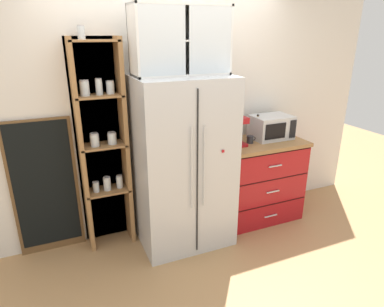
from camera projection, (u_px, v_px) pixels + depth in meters
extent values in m
plane|color=tan|center=(183.00, 236.00, 3.59)|extent=(10.68, 10.68, 0.00)
cube|color=silver|center=(168.00, 113.00, 3.50)|extent=(4.98, 0.10, 2.55)
cube|color=silver|center=(183.00, 163.00, 3.29)|extent=(0.91, 0.71, 1.70)
cube|color=black|center=(197.00, 176.00, 2.98)|extent=(0.01, 0.01, 1.57)
cylinder|color=silver|center=(192.00, 169.00, 2.92)|extent=(0.02, 0.02, 0.77)
cylinder|color=silver|center=(204.00, 167.00, 2.97)|extent=(0.02, 0.02, 0.77)
cube|color=red|center=(223.00, 151.00, 3.01)|extent=(0.02, 0.01, 0.02)
cube|color=brown|center=(101.00, 145.00, 3.29)|extent=(0.49, 0.04, 2.04)
cube|color=#9E7042|center=(81.00, 152.00, 3.10)|extent=(0.04, 0.24, 2.04)
cube|color=#9E7042|center=(125.00, 146.00, 3.25)|extent=(0.04, 0.24, 2.04)
cube|color=#9E7042|center=(108.00, 190.00, 3.32)|extent=(0.43, 0.24, 0.02)
cylinder|color=silver|center=(96.00, 187.00, 3.26)|extent=(0.06, 0.06, 0.09)
cylinder|color=#B77A38|center=(96.00, 189.00, 3.26)|extent=(0.05, 0.05, 0.06)
cylinder|color=#B2B2B7|center=(96.00, 182.00, 3.24)|extent=(0.06, 0.06, 0.01)
cylinder|color=silver|center=(107.00, 184.00, 3.29)|extent=(0.07, 0.07, 0.13)
cylinder|color=#382316|center=(107.00, 186.00, 3.29)|extent=(0.06, 0.06, 0.09)
cylinder|color=#B2B2B7|center=(107.00, 178.00, 3.26)|extent=(0.07, 0.07, 0.01)
cylinder|color=silver|center=(120.00, 182.00, 3.34)|extent=(0.06, 0.06, 0.12)
cylinder|color=white|center=(120.00, 184.00, 3.35)|extent=(0.05, 0.05, 0.08)
cylinder|color=#B2B2B7|center=(119.00, 176.00, 3.32)|extent=(0.06, 0.06, 0.01)
cube|color=#9E7042|center=(103.00, 145.00, 3.16)|extent=(0.43, 0.24, 0.02)
cylinder|color=silver|center=(95.00, 140.00, 3.09)|extent=(0.08, 0.08, 0.11)
cylinder|color=#2D2D2D|center=(95.00, 142.00, 3.10)|extent=(0.07, 0.07, 0.08)
cylinder|color=#B2B2B7|center=(94.00, 134.00, 3.07)|extent=(0.08, 0.08, 0.01)
cylinder|color=silver|center=(112.00, 139.00, 3.16)|extent=(0.08, 0.08, 0.10)
cylinder|color=white|center=(112.00, 140.00, 3.16)|extent=(0.07, 0.07, 0.07)
cylinder|color=#B2B2B7|center=(112.00, 133.00, 3.14)|extent=(0.08, 0.08, 0.01)
cube|color=#9E7042|center=(99.00, 96.00, 3.00)|extent=(0.43, 0.24, 0.02)
cylinder|color=silver|center=(85.00, 89.00, 2.92)|extent=(0.08, 0.08, 0.13)
cylinder|color=#CCB78C|center=(85.00, 91.00, 2.93)|extent=(0.07, 0.07, 0.09)
cylinder|color=#B2B2B7|center=(84.00, 80.00, 2.90)|extent=(0.08, 0.08, 0.01)
cylinder|color=silver|center=(99.00, 87.00, 2.97)|extent=(0.06, 0.06, 0.14)
cylinder|color=beige|center=(99.00, 90.00, 2.97)|extent=(0.05, 0.05, 0.09)
cylinder|color=#B2B2B7|center=(98.00, 79.00, 2.94)|extent=(0.06, 0.06, 0.01)
cylinder|color=silver|center=(110.00, 88.00, 3.03)|extent=(0.07, 0.07, 0.11)
cylinder|color=brown|center=(110.00, 90.00, 3.03)|extent=(0.06, 0.06, 0.07)
cylinder|color=#B2B2B7|center=(110.00, 81.00, 3.01)|extent=(0.07, 0.07, 0.01)
cube|color=#9E7042|center=(93.00, 41.00, 2.84)|extent=(0.43, 0.24, 0.02)
cylinder|color=silver|center=(81.00, 33.00, 2.80)|extent=(0.06, 0.06, 0.11)
cylinder|color=#E0C67F|center=(81.00, 35.00, 2.80)|extent=(0.06, 0.06, 0.07)
cylinder|color=#B2B2B7|center=(80.00, 25.00, 2.78)|extent=(0.06, 0.06, 0.01)
cube|color=#A8161C|center=(258.00, 181.00, 3.85)|extent=(0.93, 0.56, 0.90)
cube|color=#9E7042|center=(261.00, 143.00, 3.69)|extent=(0.96, 0.59, 0.04)
cube|color=black|center=(271.00, 205.00, 3.65)|extent=(0.91, 0.00, 0.01)
cube|color=silver|center=(271.00, 216.00, 3.69)|extent=(0.16, 0.01, 0.01)
cube|color=black|center=(274.00, 180.00, 3.55)|extent=(0.91, 0.00, 0.01)
cube|color=silver|center=(273.00, 192.00, 3.59)|extent=(0.16, 0.01, 0.01)
cube|color=black|center=(276.00, 153.00, 3.45)|extent=(0.91, 0.00, 0.01)
cube|color=silver|center=(275.00, 166.00, 3.49)|extent=(0.16, 0.01, 0.01)
cube|color=silver|center=(271.00, 127.00, 3.74)|extent=(0.44, 0.32, 0.26)
cube|color=black|center=(276.00, 131.00, 3.57)|extent=(0.26, 0.01, 0.17)
cube|color=black|center=(293.00, 129.00, 3.66)|extent=(0.08, 0.01, 0.20)
cube|color=#A8161C|center=(236.00, 144.00, 3.54)|extent=(0.17, 0.20, 0.03)
cube|color=#A8161C|center=(234.00, 130.00, 3.55)|extent=(0.17, 0.06, 0.30)
cube|color=#A8161C|center=(238.00, 120.00, 3.45)|extent=(0.17, 0.20, 0.06)
cylinder|color=black|center=(237.00, 137.00, 3.50)|extent=(0.11, 0.11, 0.12)
cylinder|color=#2D2D33|center=(250.00, 139.00, 3.59)|extent=(0.07, 0.07, 0.08)
torus|color=#2D2D33|center=(254.00, 138.00, 3.61)|extent=(0.05, 0.01, 0.05)
cylinder|color=brown|center=(257.00, 130.00, 3.72)|extent=(0.06, 0.06, 0.20)
cone|color=brown|center=(258.00, 121.00, 3.68)|extent=(0.06, 0.06, 0.04)
cylinder|color=brown|center=(258.00, 119.00, 3.67)|extent=(0.02, 0.02, 0.07)
cylinder|color=black|center=(258.00, 115.00, 3.66)|extent=(0.03, 0.03, 0.01)
cylinder|color=silver|center=(264.00, 135.00, 3.60)|extent=(0.06, 0.06, 0.16)
cone|color=silver|center=(265.00, 128.00, 3.57)|extent=(0.06, 0.06, 0.04)
cylinder|color=silver|center=(265.00, 125.00, 3.56)|extent=(0.02, 0.02, 0.07)
cylinder|color=black|center=(265.00, 121.00, 3.55)|extent=(0.03, 0.03, 0.01)
cube|color=silver|center=(175.00, 40.00, 3.05)|extent=(0.87, 0.02, 0.59)
cube|color=silver|center=(180.00, 5.00, 2.82)|extent=(0.87, 0.32, 0.02)
cube|color=silver|center=(181.00, 74.00, 3.01)|extent=(0.87, 0.32, 0.02)
cube|color=silver|center=(133.00, 41.00, 2.76)|extent=(0.02, 0.32, 0.59)
cube|color=silver|center=(223.00, 40.00, 3.07)|extent=(0.02, 0.32, 0.59)
cube|color=silver|center=(181.00, 41.00, 2.92)|extent=(0.84, 0.30, 0.02)
cube|color=silver|center=(163.00, 41.00, 2.70)|extent=(0.40, 0.01, 0.55)
cube|color=silver|center=(211.00, 41.00, 2.86)|extent=(0.40, 0.01, 0.55)
cylinder|color=silver|center=(149.00, 74.00, 2.90)|extent=(0.05, 0.05, 0.00)
cylinder|color=silver|center=(148.00, 70.00, 2.89)|extent=(0.01, 0.01, 0.07)
cone|color=silver|center=(148.00, 63.00, 2.87)|extent=(0.06, 0.06, 0.05)
cylinder|color=silver|center=(170.00, 73.00, 2.97)|extent=(0.05, 0.05, 0.00)
cylinder|color=silver|center=(170.00, 69.00, 2.96)|extent=(0.01, 0.01, 0.07)
cone|color=silver|center=(170.00, 62.00, 2.94)|extent=(0.06, 0.06, 0.05)
cylinder|color=silver|center=(191.00, 72.00, 3.05)|extent=(0.05, 0.05, 0.00)
cylinder|color=silver|center=(191.00, 68.00, 3.04)|extent=(0.01, 0.01, 0.07)
cone|color=silver|center=(191.00, 62.00, 3.02)|extent=(0.06, 0.06, 0.05)
cylinder|color=silver|center=(211.00, 71.00, 3.12)|extent=(0.05, 0.05, 0.00)
cylinder|color=silver|center=(211.00, 68.00, 3.11)|extent=(0.01, 0.01, 0.07)
cone|color=silver|center=(211.00, 61.00, 3.09)|extent=(0.06, 0.06, 0.05)
cylinder|color=white|center=(152.00, 36.00, 2.81)|extent=(0.06, 0.06, 0.07)
cylinder|color=white|center=(207.00, 36.00, 3.00)|extent=(0.06, 0.06, 0.07)
cube|color=brown|center=(45.00, 188.00, 3.17)|extent=(0.60, 0.04, 1.35)
cube|color=black|center=(45.00, 186.00, 3.14)|extent=(0.54, 0.01, 1.25)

